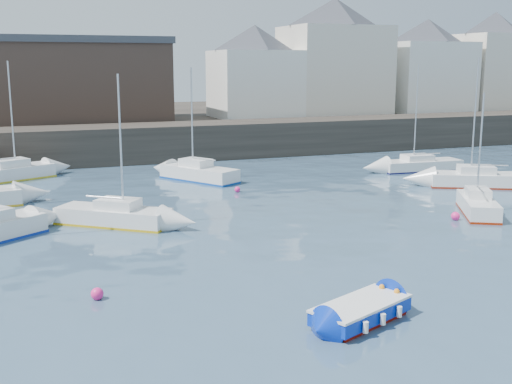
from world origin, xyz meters
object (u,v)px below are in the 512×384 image
object	(u,v)px
buoy_mid	(455,220)
buoy_far	(237,192)
sailboat_d	(480,179)
sailboat_h	(8,173)
sailboat_b	(114,215)
sailboat_f	(199,173)
buoy_near	(97,299)
sailboat_g	(420,165)
sailboat_c	(478,205)
blue_dinghy	(361,311)

from	to	relation	value
buoy_mid	buoy_far	size ratio (longest dim) A/B	1.22
sailboat_d	sailboat_h	bearing A→B (deg)	155.17
sailboat_h	sailboat_b	bearing A→B (deg)	-71.73
sailboat_b	sailboat_h	size ratio (longest dim) A/B	0.92
sailboat_f	buoy_mid	world-z (taller)	sailboat_f
sailboat_f	buoy_near	xyz separation A→B (m)	(-9.58, -21.07, -0.55)
sailboat_g	buoy_mid	distance (m)	15.94
sailboat_g	sailboat_h	size ratio (longest dim) A/B	0.97
sailboat_c	sailboat_d	bearing A→B (deg)	49.64
buoy_far	sailboat_g	bearing A→B (deg)	10.47
sailboat_d	sailboat_g	distance (m)	6.93
sailboat_g	buoy_far	distance (m)	16.11
blue_dinghy	sailboat_d	distance (m)	25.58
sailboat_g	buoy_mid	size ratio (longest dim) A/B	17.38
sailboat_f	buoy_far	world-z (taller)	sailboat_f
sailboat_b	sailboat_f	distance (m)	12.99
sailboat_d	buoy_mid	xyz separation A→B (m)	(-7.43, -7.10, -0.51)
sailboat_d	buoy_mid	size ratio (longest dim) A/B	18.37
buoy_mid	sailboat_f	bearing A→B (deg)	120.75
blue_dinghy	buoy_mid	world-z (taller)	blue_dinghy
buoy_near	buoy_mid	xyz separation A→B (m)	(19.06, 5.13, 0.00)
blue_dinghy	buoy_near	size ratio (longest dim) A/B	8.62
sailboat_c	buoy_far	xyz separation A→B (m)	(-10.33, 10.34, -0.50)
sailboat_f	buoy_mid	bearing A→B (deg)	-59.25
sailboat_d	blue_dinghy	bearing A→B (deg)	-137.63
blue_dinghy	sailboat_f	world-z (taller)	sailboat_f
blue_dinghy	buoy_far	world-z (taller)	blue_dinghy
sailboat_c	buoy_mid	size ratio (longest dim) A/B	14.23
blue_dinghy	buoy_far	size ratio (longest dim) A/B	10.17
buoy_mid	sailboat_g	bearing A→B (deg)	61.72
sailboat_g	buoy_far	world-z (taller)	sailboat_g
sailboat_g	sailboat_h	bearing A→B (deg)	167.24
blue_dinghy	buoy_mid	size ratio (longest dim) A/B	8.34
sailboat_b	sailboat_d	xyz separation A→B (m)	(24.36, 1.81, 0.02)
sailboat_b	sailboat_f	bearing A→B (deg)	55.04
sailboat_d	sailboat_g	world-z (taller)	sailboat_d
sailboat_c	buoy_mid	world-z (taller)	sailboat_c
sailboat_g	buoy_near	bearing A→B (deg)	-144.25
sailboat_d	buoy_far	distance (m)	16.23
buoy_far	sailboat_c	bearing A→B (deg)	-45.02
blue_dinghy	sailboat_d	world-z (taller)	sailboat_d
sailboat_d	buoy_mid	world-z (taller)	sailboat_d
blue_dinghy	buoy_far	distance (m)	21.48
sailboat_c	sailboat_g	size ratio (longest dim) A/B	0.82
sailboat_b	buoy_mid	xyz separation A→B (m)	(16.93, -5.29, -0.49)
sailboat_c	sailboat_h	xyz separation A→B (m)	(-24.07, 19.96, 0.04)
sailboat_d	buoy_far	bearing A→B (deg)	165.71
buoy_far	buoy_mid	bearing A→B (deg)	-53.25
blue_dinghy	buoy_near	world-z (taller)	blue_dinghy
sailboat_d	sailboat_f	world-z (taller)	sailboat_d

